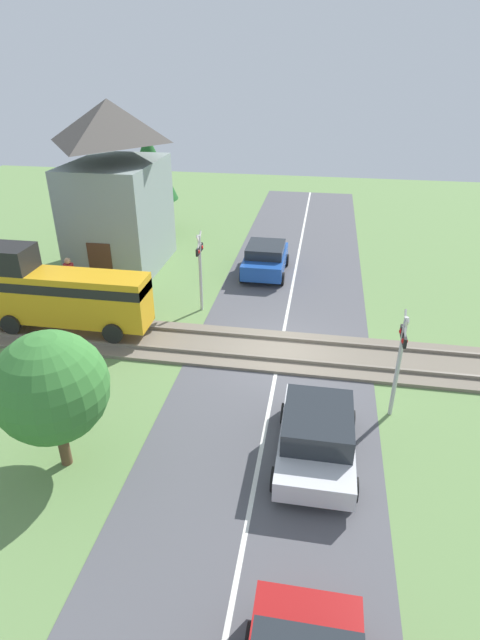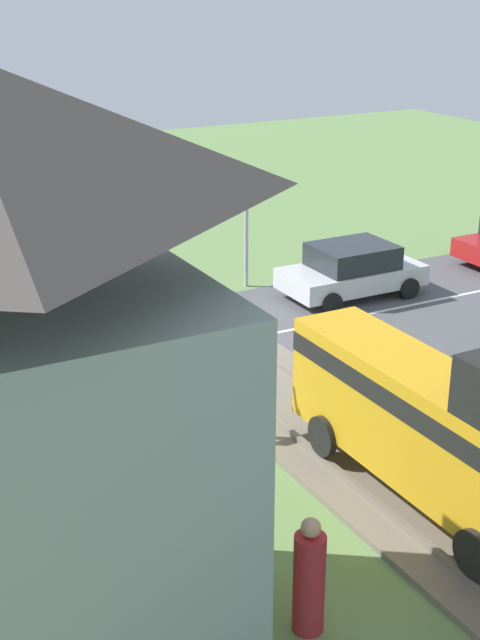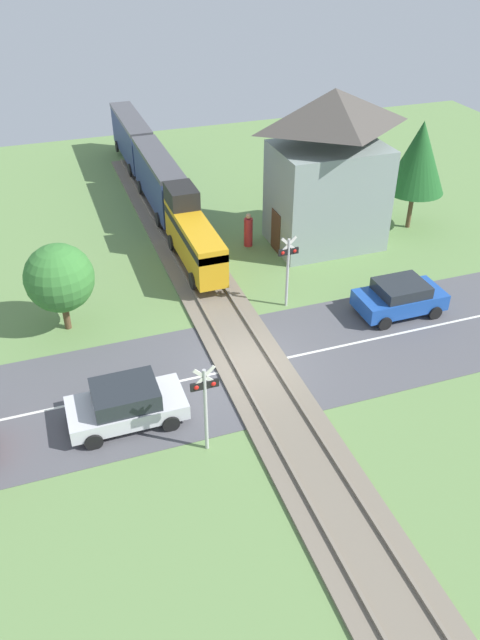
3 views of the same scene
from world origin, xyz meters
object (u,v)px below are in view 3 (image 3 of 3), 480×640
Objects in this scene: crossing_signal_east_approach at (288,263)px; pedestrian_by_station at (248,231)px; station_building at (329,172)px; car_near_crossing at (126,403)px; car_far_side at (400,297)px; train at (156,175)px; crossing_signal_west_approach at (205,398)px.

pedestrian_by_station is (0.38, 5.95, -1.32)m from crossing_signal_east_approach.
station_building is at bearing -14.04° from pedestrian_by_station.
car_near_crossing is 2.22× the size of pedestrian_by_station.
car_far_side is 1.11× the size of crossing_signal_east_approach.
pedestrian_by_station is at bearing -63.24° from train.
car_near_crossing is at bearing -127.24° from pedestrian_by_station.
car_near_crossing is 13.76m from pedestrian_by_station.
pedestrian_by_station is at bearing 116.17° from car_far_side.
pedestrian_by_station is (8.33, 10.96, 0.03)m from car_near_crossing.
crossing_signal_east_approach is (7.95, 5.01, 1.36)m from car_near_crossing.
car_far_side is at bearing 26.34° from crossing_signal_west_approach.
station_building is (-0.16, 7.13, 3.02)m from car_far_side.
car_near_crossing is 1.18× the size of crossing_signal_east_approach.
car_far_side is 9.00m from pedestrian_by_station.
train reaches higher than car_far_side.
car_far_side is at bearing 13.18° from car_near_crossing.
crossing_signal_west_approach and crossing_signal_east_approach have the same top height.
car_far_side is (7.23, -14.54, -1.10)m from train.
pedestrian_by_station reaches higher than car_near_crossing.
crossing_signal_west_approach is at bearing -129.35° from station_building.
pedestrian_by_station is (-3.97, 8.08, 0.03)m from car_far_side.
train is 2.82× the size of station_building.
crossing_signal_west_approach reaches higher than car_far_side.
station_building is 4.37× the size of pedestrian_by_station.
crossing_signal_west_approach reaches higher than pedestrian_by_station.
station_building is (7.07, -7.42, 1.92)m from train.
station_building is at bearing -46.39° from train.
crossing_signal_west_approach is 0.43× the size of station_building.
car_near_crossing is 1.18× the size of crossing_signal_west_approach.
crossing_signal_east_approach is (-4.35, 2.13, 1.35)m from car_far_side.
pedestrian_by_station is (6.14, 13.08, -1.32)m from crossing_signal_west_approach.
crossing_signal_west_approach is (2.18, -2.13, 1.36)m from car_near_crossing.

